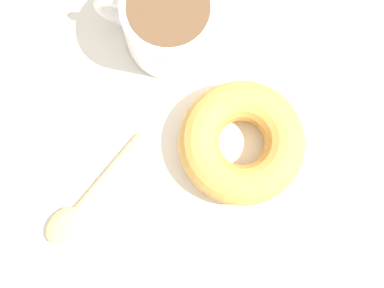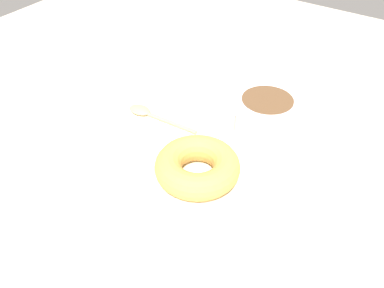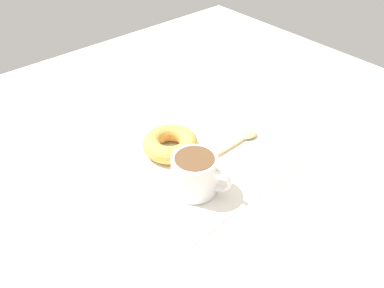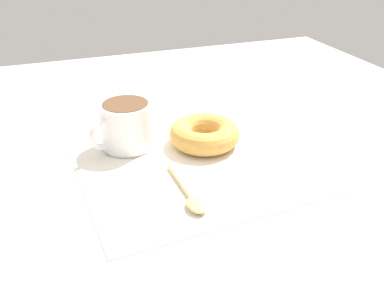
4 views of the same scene
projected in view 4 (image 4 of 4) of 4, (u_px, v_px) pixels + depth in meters
ground_plane at (183, 175)px, 62.30cm from camera, size 120.00×120.00×2.00cm
napkin at (192, 157)px, 64.66cm from camera, size 35.67×35.67×0.30cm
coffee_cup at (126, 124)px, 65.72cm from camera, size 8.17×10.46×7.15cm
donut at (204, 134)px, 67.16cm from camera, size 11.06×11.06×3.54cm
spoon at (192, 199)px, 54.08cm from camera, size 12.22×2.51×0.90cm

